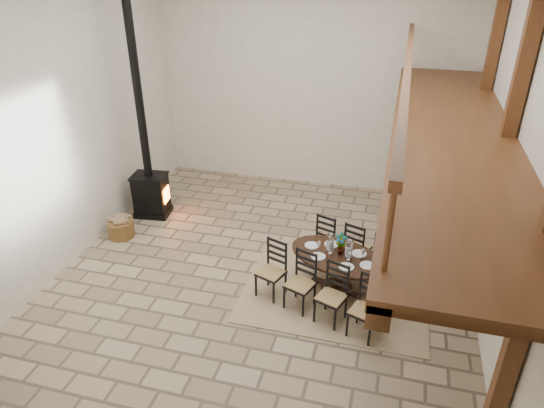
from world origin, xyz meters
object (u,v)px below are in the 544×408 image
(log_basket, at_px, (121,228))
(log_stack, at_px, (124,223))
(dining_table, at_px, (335,274))
(wood_stove, at_px, (148,167))

(log_basket, height_order, log_stack, log_basket)
(dining_table, bearing_deg, wood_stove, 177.90)
(dining_table, distance_m, wood_stove, 4.56)
(dining_table, height_order, wood_stove, wood_stove)
(wood_stove, xyz_separation_m, log_basket, (-0.18, -0.99, -0.93))
(dining_table, relative_size, wood_stove, 0.47)
(wood_stove, bearing_deg, log_stack, -111.36)
(dining_table, distance_m, log_basket, 4.42)
(dining_table, xyz_separation_m, log_stack, (-4.39, 0.85, -0.17))
(log_stack, bearing_deg, wood_stove, 75.50)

